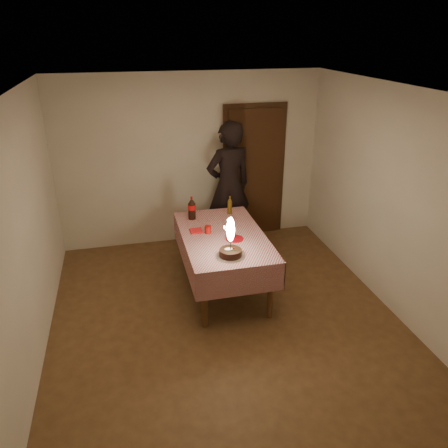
{
  "coord_description": "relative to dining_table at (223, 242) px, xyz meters",
  "views": [
    {
      "loc": [
        -1.01,
        -4.13,
        3.14
      ],
      "look_at": [
        0.13,
        0.61,
        0.95
      ],
      "focal_mm": 35.0,
      "sensor_mm": 36.0,
      "label": 1
    }
  ],
  "objects": [
    {
      "name": "ground",
      "position": [
        -0.13,
        -0.66,
        -0.68
      ],
      "size": [
        4.0,
        4.5,
        0.01
      ],
      "primitive_type": "cube",
      "color": "brown",
      "rests_on": "ground"
    },
    {
      "name": "amber_bottle_right",
      "position": [
        0.25,
        0.65,
        0.22
      ],
      "size": [
        0.06,
        0.06,
        0.25
      ],
      "color": "#533B0E",
      "rests_on": "dining_table"
    },
    {
      "name": "red_cup",
      "position": [
        -0.17,
        0.09,
        0.15
      ],
      "size": [
        0.08,
        0.08,
        0.1
      ],
      "primitive_type": "cylinder",
      "color": "#AA100B",
      "rests_on": "dining_table"
    },
    {
      "name": "photographer",
      "position": [
        0.37,
        1.19,
        0.31
      ],
      "size": [
        0.81,
        0.62,
        1.97
      ],
      "color": "black",
      "rests_on": "ground"
    },
    {
      "name": "red_plate",
      "position": [
        0.11,
        -0.15,
        0.11
      ],
      "size": [
        0.22,
        0.22,
        0.01
      ],
      "primitive_type": "cylinder",
      "color": "#B30C16",
      "rests_on": "dining_table"
    },
    {
      "name": "room_shell",
      "position": [
        -0.09,
        -0.58,
        0.98
      ],
      "size": [
        4.04,
        4.54,
        2.62
      ],
      "color": "beige",
      "rests_on": "ground"
    },
    {
      "name": "clear_cup",
      "position": [
        0.08,
        -0.07,
        0.15
      ],
      "size": [
        0.07,
        0.07,
        0.09
      ],
      "primitive_type": "cylinder",
      "color": "white",
      "rests_on": "dining_table"
    },
    {
      "name": "napkin_stack",
      "position": [
        -0.31,
        0.17,
        0.11
      ],
      "size": [
        0.15,
        0.15,
        0.02
      ],
      "primitive_type": "cube",
      "color": "red",
      "rests_on": "dining_table"
    },
    {
      "name": "cola_bottle",
      "position": [
        -0.29,
        0.59,
        0.26
      ],
      "size": [
        0.1,
        0.1,
        0.32
      ],
      "color": "black",
      "rests_on": "dining_table"
    },
    {
      "name": "birthday_cake",
      "position": [
        -0.05,
        -0.56,
        0.23
      ],
      "size": [
        0.32,
        0.32,
        0.48
      ],
      "color": "white",
      "rests_on": "dining_table"
    },
    {
      "name": "dining_table",
      "position": [
        0.0,
        0.0,
        0.0
      ],
      "size": [
        1.02,
        1.72,
        0.78
      ],
      "color": "brown",
      "rests_on": "ground"
    }
  ]
}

